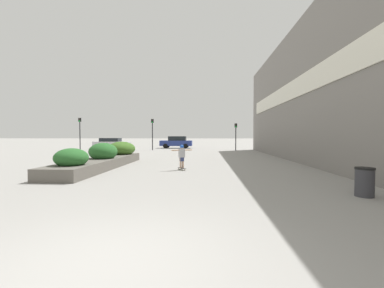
{
  "coord_description": "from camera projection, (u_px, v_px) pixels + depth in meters",
  "views": [
    {
      "loc": [
        1.3,
        -3.32,
        1.71
      ],
      "look_at": [
        0.03,
        18.88,
        0.98
      ],
      "focal_mm": 24.0,
      "sensor_mm": 36.0,
      "label": 1
    }
  ],
  "objects": [
    {
      "name": "ground_plane",
      "position": [
        110.0,
        263.0,
        3.44
      ],
      "size": [
        300.0,
        300.0,
        0.0
      ],
      "primitive_type": "plane",
      "color": "gray"
    },
    {
      "name": "building_wall_right",
      "position": [
        310.0,
        88.0,
        14.79
      ],
      "size": [
        0.67,
        32.64,
        8.87
      ],
      "color": "gray",
      "rests_on": "ground_plane"
    },
    {
      "name": "traffic_light_left",
      "position": [
        152.0,
        129.0,
        29.94
      ],
      "size": [
        0.28,
        0.3,
        3.65
      ],
      "color": "black",
      "rests_on": "ground_plane"
    },
    {
      "name": "skateboard",
      "position": [
        182.0,
        169.0,
        12.76
      ],
      "size": [
        0.46,
        0.66,
        0.1
      ],
      "rotation": [
        0.0,
        0.0,
        0.5
      ],
      "color": "black",
      "rests_on": "ground_plane"
    },
    {
      "name": "traffic_light_right",
      "position": [
        236.0,
        132.0,
        29.15
      ],
      "size": [
        0.28,
        0.3,
        3.1
      ],
      "color": "black",
      "rests_on": "ground_plane"
    },
    {
      "name": "car_leftmost",
      "position": [
        306.0,
        143.0,
        33.04
      ],
      "size": [
        4.77,
        2.02,
        1.48
      ],
      "rotation": [
        0.0,
        0.0,
        1.57
      ],
      "color": "black",
      "rests_on": "ground_plane"
    },
    {
      "name": "trash_bin",
      "position": [
        365.0,
        182.0,
        7.19
      ],
      "size": [
        0.51,
        0.51,
        0.82
      ],
      "color": "#38383D",
      "rests_on": "ground_plane"
    },
    {
      "name": "car_center_left",
      "position": [
        112.0,
        143.0,
        34.01
      ],
      "size": [
        4.59,
        1.91,
        1.38
      ],
      "rotation": [
        0.0,
        0.0,
        -1.57
      ],
      "color": "#BCBCC1",
      "rests_on": "ground_plane"
    },
    {
      "name": "skateboarder",
      "position": [
        182.0,
        154.0,
        12.73
      ],
      "size": [
        0.98,
        0.58,
        1.16
      ],
      "rotation": [
        0.0,
        0.0,
        0.5
      ],
      "color": "tan",
      "rests_on": "skateboard"
    },
    {
      "name": "traffic_light_far_left",
      "position": [
        80.0,
        128.0,
        29.82
      ],
      "size": [
        0.28,
        0.3,
        3.77
      ],
      "color": "black",
      "rests_on": "ground_plane"
    },
    {
      "name": "planter_box",
      "position": [
        105.0,
        157.0,
        14.0
      ],
      "size": [
        1.76,
        8.93,
        1.33
      ],
      "color": "#605B54",
      "rests_on": "ground_plane"
    },
    {
      "name": "car_center_right",
      "position": [
        177.0,
        142.0,
        34.86
      ],
      "size": [
        4.31,
        1.93,
        1.62
      ],
      "rotation": [
        0.0,
        0.0,
        1.57
      ],
      "color": "navy",
      "rests_on": "ground_plane"
    }
  ]
}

